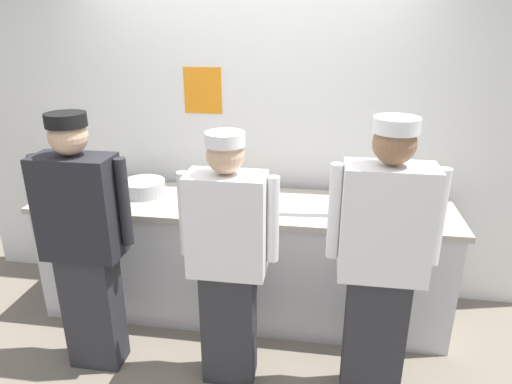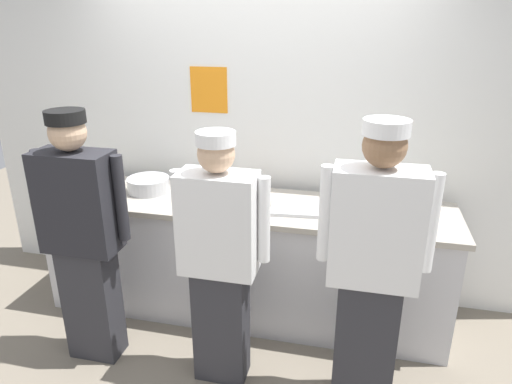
{
  "view_description": "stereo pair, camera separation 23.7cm",
  "coord_description": "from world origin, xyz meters",
  "px_view_note": "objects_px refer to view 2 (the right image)",
  "views": [
    {
      "loc": [
        0.56,
        -2.65,
        2.16
      ],
      "look_at": [
        0.11,
        0.31,
        1.02
      ],
      "focal_mm": 32.29,
      "sensor_mm": 36.0,
      "label": 1
    },
    {
      "loc": [
        0.79,
        -2.6,
        2.16
      ],
      "look_at": [
        0.11,
        0.31,
        1.02
      ],
      "focal_mm": 32.29,
      "sensor_mm": 36.0,
      "label": 2
    }
  ],
  "objects_px": {
    "chef_far_right": "(373,265)",
    "sheet_tray": "(302,208)",
    "squeeze_bottle_spare": "(82,181)",
    "chef_near_left": "(83,235)",
    "chef_center": "(219,256)",
    "plate_stack_front": "(382,200)",
    "ramekin_green_sauce": "(352,204)",
    "squeeze_bottle_primary": "(404,204)",
    "squeeze_bottle_secondary": "(253,190)",
    "mixing_bowl_steel": "(148,185)",
    "ramekin_orange_sauce": "(199,191)"
  },
  "relations": [
    {
      "from": "sheet_tray",
      "to": "ramekin_green_sauce",
      "type": "distance_m",
      "value": 0.36
    },
    {
      "from": "chef_center",
      "to": "sheet_tray",
      "type": "bearing_deg",
      "value": 59.36
    },
    {
      "from": "squeeze_bottle_primary",
      "to": "ramekin_orange_sauce",
      "type": "xyz_separation_m",
      "value": [
        -1.46,
        0.1,
        -0.07
      ]
    },
    {
      "from": "chef_far_right",
      "to": "squeeze_bottle_spare",
      "type": "xyz_separation_m",
      "value": [
        -2.13,
        0.61,
        0.1
      ]
    },
    {
      "from": "chef_center",
      "to": "squeeze_bottle_primary",
      "type": "relative_size",
      "value": 7.97
    },
    {
      "from": "squeeze_bottle_spare",
      "to": "ramekin_orange_sauce",
      "type": "xyz_separation_m",
      "value": [
        0.87,
        0.17,
        -0.07
      ]
    },
    {
      "from": "squeeze_bottle_spare",
      "to": "ramekin_green_sauce",
      "type": "relative_size",
      "value": 1.84
    },
    {
      "from": "plate_stack_front",
      "to": "ramekin_orange_sauce",
      "type": "relative_size",
      "value": 2.32
    },
    {
      "from": "sheet_tray",
      "to": "ramekin_green_sauce",
      "type": "bearing_deg",
      "value": 22.14
    },
    {
      "from": "chef_far_right",
      "to": "sheet_tray",
      "type": "bearing_deg",
      "value": 125.57
    },
    {
      "from": "chef_near_left",
      "to": "squeeze_bottle_secondary",
      "type": "height_order",
      "value": "chef_near_left"
    },
    {
      "from": "chef_far_right",
      "to": "sheet_tray",
      "type": "relative_size",
      "value": 3.98
    },
    {
      "from": "ramekin_orange_sauce",
      "to": "plate_stack_front",
      "type": "bearing_deg",
      "value": 3.05
    },
    {
      "from": "chef_near_left",
      "to": "plate_stack_front",
      "type": "distance_m",
      "value": 2.01
    },
    {
      "from": "plate_stack_front",
      "to": "mixing_bowl_steel",
      "type": "height_order",
      "value": "mixing_bowl_steel"
    },
    {
      "from": "chef_center",
      "to": "plate_stack_front",
      "type": "relative_size",
      "value": 7.89
    },
    {
      "from": "chef_near_left",
      "to": "sheet_tray",
      "type": "distance_m",
      "value": 1.44
    },
    {
      "from": "squeeze_bottle_secondary",
      "to": "squeeze_bottle_spare",
      "type": "distance_m",
      "value": 1.31
    },
    {
      "from": "squeeze_bottle_secondary",
      "to": "ramekin_green_sauce",
      "type": "xyz_separation_m",
      "value": [
        0.69,
        0.08,
        -0.07
      ]
    },
    {
      "from": "chef_center",
      "to": "chef_far_right",
      "type": "bearing_deg",
      "value": -0.15
    },
    {
      "from": "chef_near_left",
      "to": "sheet_tray",
      "type": "height_order",
      "value": "chef_near_left"
    },
    {
      "from": "squeeze_bottle_secondary",
      "to": "squeeze_bottle_spare",
      "type": "bearing_deg",
      "value": -175.26
    },
    {
      "from": "mixing_bowl_steel",
      "to": "chef_near_left",
      "type": "bearing_deg",
      "value": -96.87
    },
    {
      "from": "sheet_tray",
      "to": "squeeze_bottle_secondary",
      "type": "height_order",
      "value": "squeeze_bottle_secondary"
    },
    {
      "from": "chef_far_right",
      "to": "ramekin_orange_sauce",
      "type": "xyz_separation_m",
      "value": [
        -1.27,
        0.78,
        0.03
      ]
    },
    {
      "from": "mixing_bowl_steel",
      "to": "squeeze_bottle_spare",
      "type": "height_order",
      "value": "squeeze_bottle_spare"
    },
    {
      "from": "chef_far_right",
      "to": "plate_stack_front",
      "type": "relative_size",
      "value": 8.42
    },
    {
      "from": "squeeze_bottle_primary",
      "to": "mixing_bowl_steel",
      "type": "bearing_deg",
      "value": 177.75
    },
    {
      "from": "chef_near_left",
      "to": "ramekin_orange_sauce",
      "type": "xyz_separation_m",
      "value": [
        0.49,
        0.78,
        0.05
      ]
    },
    {
      "from": "chef_far_right",
      "to": "plate_stack_front",
      "type": "height_order",
      "value": "chef_far_right"
    },
    {
      "from": "chef_far_right",
      "to": "sheet_tray",
      "type": "xyz_separation_m",
      "value": [
        -0.47,
        0.66,
        0.01
      ]
    },
    {
      "from": "chef_far_right",
      "to": "chef_center",
      "type": "bearing_deg",
      "value": 179.85
    },
    {
      "from": "plate_stack_front",
      "to": "squeeze_bottle_secondary",
      "type": "distance_m",
      "value": 0.91
    },
    {
      "from": "chef_near_left",
      "to": "chef_far_right",
      "type": "relative_size",
      "value": 0.98
    },
    {
      "from": "mixing_bowl_steel",
      "to": "ramekin_orange_sauce",
      "type": "distance_m",
      "value": 0.4
    },
    {
      "from": "sheet_tray",
      "to": "chef_center",
      "type": "bearing_deg",
      "value": -120.64
    },
    {
      "from": "plate_stack_front",
      "to": "ramekin_orange_sauce",
      "type": "height_order",
      "value": "plate_stack_front"
    },
    {
      "from": "chef_far_right",
      "to": "squeeze_bottle_spare",
      "type": "height_order",
      "value": "chef_far_right"
    },
    {
      "from": "chef_center",
      "to": "plate_stack_front",
      "type": "bearing_deg",
      "value": 42.36
    },
    {
      "from": "chef_near_left",
      "to": "ramekin_orange_sauce",
      "type": "distance_m",
      "value": 0.92
    },
    {
      "from": "chef_center",
      "to": "chef_far_right",
      "type": "relative_size",
      "value": 0.94
    },
    {
      "from": "chef_center",
      "to": "squeeze_bottle_primary",
      "type": "distance_m",
      "value": 1.27
    },
    {
      "from": "squeeze_bottle_primary",
      "to": "squeeze_bottle_secondary",
      "type": "xyz_separation_m",
      "value": [
        -1.03,
        0.03,
        -0.0
      ]
    },
    {
      "from": "plate_stack_front",
      "to": "squeeze_bottle_primary",
      "type": "bearing_deg",
      "value": -52.36
    },
    {
      "from": "squeeze_bottle_spare",
      "to": "chef_far_right",
      "type": "bearing_deg",
      "value": -15.88
    },
    {
      "from": "squeeze_bottle_spare",
      "to": "chef_center",
      "type": "bearing_deg",
      "value": -25.51
    },
    {
      "from": "plate_stack_front",
      "to": "sheet_tray",
      "type": "xyz_separation_m",
      "value": [
        -0.54,
        -0.19,
        -0.04
      ]
    },
    {
      "from": "squeeze_bottle_spare",
      "to": "ramekin_green_sauce",
      "type": "distance_m",
      "value": 2.0
    },
    {
      "from": "plate_stack_front",
      "to": "mixing_bowl_steel",
      "type": "bearing_deg",
      "value": -176.86
    },
    {
      "from": "plate_stack_front",
      "to": "chef_near_left",
      "type": "bearing_deg",
      "value": -155.03
    }
  ]
}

